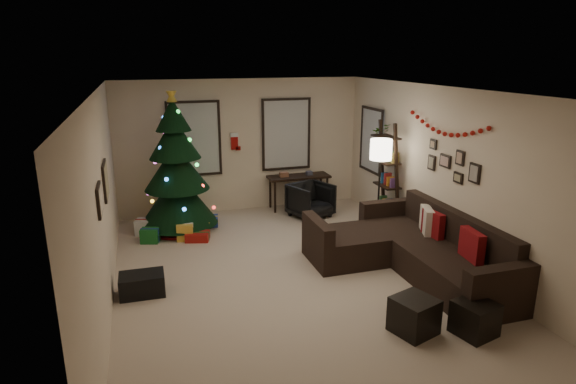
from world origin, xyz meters
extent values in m
plane|color=#BFA790|center=(0.00, 0.00, 0.00)|extent=(7.00, 7.00, 0.00)
plane|color=white|center=(0.00, 0.00, 2.70)|extent=(7.00, 7.00, 0.00)
plane|color=beige|center=(0.00, 3.50, 1.35)|extent=(5.00, 0.00, 5.00)
plane|color=beige|center=(0.00, -3.50, 1.35)|extent=(5.00, 0.00, 5.00)
plane|color=beige|center=(-2.50, 0.00, 1.35)|extent=(0.00, 7.00, 7.00)
plane|color=beige|center=(2.50, 0.00, 1.35)|extent=(0.00, 7.00, 7.00)
cube|color=#728CB2|center=(-0.95, 3.47, 1.55)|extent=(0.94, 0.02, 1.35)
cube|color=beige|center=(-0.95, 3.47, 1.55)|extent=(0.94, 0.03, 1.35)
cube|color=#728CB2|center=(0.95, 3.47, 1.55)|extent=(0.94, 0.02, 1.35)
cube|color=beige|center=(0.95, 3.47, 1.55)|extent=(0.94, 0.03, 1.35)
cube|color=#728CB2|center=(2.47, 2.55, 1.50)|extent=(0.05, 0.27, 1.17)
cube|color=beige|center=(2.47, 2.55, 1.50)|extent=(0.05, 0.45, 1.17)
cylinder|color=black|center=(-1.39, 2.62, 0.16)|extent=(0.10, 0.10, 0.31)
cone|color=black|center=(-1.39, 2.62, 0.63)|extent=(1.42, 1.42, 0.99)
cone|color=black|center=(-1.39, 2.62, 1.20)|extent=(1.17, 1.17, 0.84)
cone|color=black|center=(-1.39, 2.62, 1.72)|extent=(0.92, 0.92, 0.73)
cone|color=black|center=(-1.39, 2.62, 2.14)|extent=(0.63, 0.63, 0.57)
cylinder|color=maroon|center=(-1.39, 2.62, 0.02)|extent=(1.15, 1.15, 0.04)
cube|color=gold|center=(-1.05, 2.35, 0.11)|extent=(0.35, 0.28, 0.22)
cube|color=#14591E|center=(-1.95, 2.10, 0.12)|extent=(0.30, 0.22, 0.25)
cube|color=silver|center=(-2.05, 2.55, 0.14)|extent=(0.26, 0.26, 0.28)
cube|color=navy|center=(-0.80, 2.65, 0.09)|extent=(0.25, 0.30, 0.18)
cube|color=maroon|center=(-1.15, 1.95, 0.07)|extent=(0.40, 0.30, 0.15)
cube|color=gold|center=(-1.35, 2.05, 0.15)|extent=(0.28, 0.25, 0.30)
cube|color=black|center=(2.03, -0.42, 0.23)|extent=(0.99, 2.63, 0.46)
cube|color=black|center=(2.42, -0.42, 0.69)|extent=(0.20, 2.63, 0.46)
cube|color=black|center=(2.03, -1.84, 0.36)|extent=(0.99, 0.20, 0.72)
cube|color=black|center=(2.03, 0.99, 0.36)|extent=(0.99, 0.20, 0.72)
cube|color=black|center=(1.07, 0.40, 0.23)|extent=(0.93, 0.99, 0.46)
cube|color=black|center=(0.52, 0.40, 0.36)|extent=(0.18, 0.99, 0.72)
cube|color=maroon|center=(2.21, -1.03, 0.64)|extent=(0.18, 0.47, 0.46)
cube|color=maroon|center=(2.21, -0.11, 0.64)|extent=(0.15, 0.43, 0.43)
cube|color=beige|center=(2.21, 0.06, 0.63)|extent=(0.28, 0.47, 0.45)
cube|color=black|center=(0.92, -1.75, 0.22)|extent=(0.57, 0.57, 0.43)
cube|color=black|center=(1.57, -2.00, 0.20)|extent=(0.52, 0.52, 0.40)
cube|color=black|center=(1.15, 3.22, 0.68)|extent=(1.30, 0.47, 0.05)
cylinder|color=black|center=(0.58, 3.03, 0.33)|extent=(0.05, 0.05, 0.65)
cylinder|color=black|center=(0.58, 3.41, 0.33)|extent=(0.05, 0.05, 0.65)
cylinder|color=black|center=(1.72, 3.03, 0.33)|extent=(0.05, 0.05, 0.65)
cylinder|color=black|center=(1.72, 3.41, 0.33)|extent=(0.05, 0.05, 0.65)
imported|color=black|center=(1.19, 2.57, 0.35)|extent=(0.87, 0.84, 0.70)
cube|color=black|center=(2.32, 1.23, 1.01)|extent=(0.05, 0.05, 2.02)
cube|color=black|center=(2.32, 1.77, 1.01)|extent=(0.05, 0.05, 2.02)
cube|color=black|center=(2.29, 1.50, 0.39)|extent=(0.30, 0.56, 0.03)
cube|color=black|center=(2.29, 1.50, 0.84)|extent=(0.30, 0.56, 0.03)
cube|color=black|center=(2.29, 1.50, 1.29)|extent=(0.30, 0.56, 0.03)
cube|color=black|center=(2.29, 1.50, 1.74)|extent=(0.30, 0.56, 0.03)
imported|color=#4C4C4C|center=(2.30, 1.88, 1.80)|extent=(0.52, 0.48, 0.46)
cylinder|color=black|center=(1.95, 1.18, 0.02)|extent=(0.31, 0.31, 0.03)
cylinder|color=black|center=(1.95, 1.18, 0.77)|extent=(0.03, 0.03, 1.48)
cylinder|color=white|center=(1.95, 1.18, 1.59)|extent=(0.37, 0.37, 0.35)
cube|color=black|center=(-2.48, 0.70, 1.51)|extent=(0.04, 0.60, 0.50)
cube|color=tan|center=(-2.48, 0.70, 1.51)|extent=(0.01, 0.54, 0.45)
cube|color=black|center=(-2.48, -0.48, 1.57)|extent=(0.04, 0.45, 0.35)
cube|color=beige|center=(-2.48, -0.48, 1.57)|extent=(0.01, 0.40, 0.31)
cube|color=black|center=(2.48, -0.60, 1.55)|extent=(0.03, 0.22, 0.28)
cube|color=black|center=(2.48, -0.25, 1.70)|extent=(0.03, 0.18, 0.22)
cube|color=black|center=(2.48, -0.25, 1.40)|extent=(0.03, 0.20, 0.16)
cube|color=black|center=(2.48, 0.10, 1.58)|extent=(0.03, 0.26, 0.20)
cube|color=black|center=(2.48, 0.45, 1.48)|extent=(0.03, 0.18, 0.24)
cube|color=black|center=(2.48, 0.45, 1.78)|extent=(0.03, 0.16, 0.16)
cube|color=#990F0C|center=(-0.15, 3.46, 1.44)|extent=(0.14, 0.04, 0.30)
cube|color=white|center=(-0.15, 3.46, 1.59)|extent=(0.16, 0.05, 0.08)
cube|color=#990F0C|center=(-0.08, 3.46, 1.31)|extent=(0.10, 0.04, 0.08)
cube|color=#990F0C|center=(0.18, 3.53, 1.38)|extent=(0.14, 0.04, 0.30)
cube|color=white|center=(0.18, 3.53, 1.53)|extent=(0.16, 0.05, 0.08)
cube|color=#990F0C|center=(0.25, 3.53, 1.25)|extent=(0.10, 0.04, 0.08)
cube|color=black|center=(-2.12, 0.17, 0.15)|extent=(0.60, 0.41, 0.30)
camera|label=1|loc=(-1.99, -6.13, 3.17)|focal=30.19mm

